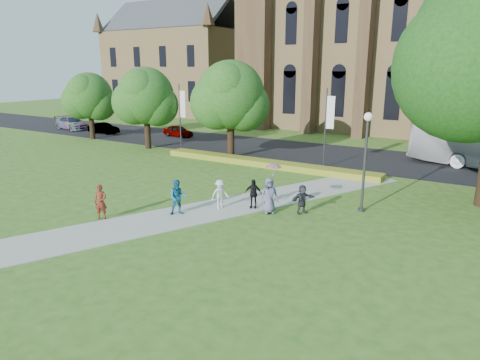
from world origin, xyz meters
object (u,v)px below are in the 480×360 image
Objects in this scene: car_2 at (72,123)px; pedestrian_0 at (101,202)px; streetlamp at (366,150)px; car_1 at (104,128)px; car_0 at (178,131)px.

pedestrian_0 reaches higher than car_2.
streetlamp is 13.74m from pedestrian_0.
streetlamp is 35.30m from car_1.
car_0 is at bearing 92.90° from pedestrian_0.
pedestrian_0 is at bearing -115.88° from car_2.
streetlamp is at bearing 8.73° from pedestrian_0.
car_0 is at bearing -76.85° from car_1.
car_1 is at bearing 160.86° from streetlamp.
streetlamp is 1.40× the size of car_1.
car_0 is (-24.62, 14.44, -2.66)m from streetlamp.
streetlamp is 28.67m from car_0.
streetlamp reaches higher than car_0.
car_1 is (-8.63, -2.91, -0.00)m from car_0.
car_0 is 0.70× the size of car_2.
car_0 is 9.11m from car_1.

